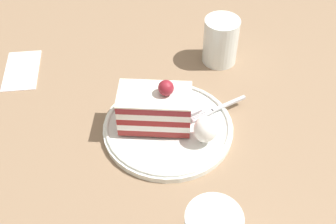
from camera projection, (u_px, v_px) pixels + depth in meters
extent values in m
plane|color=#876B50|center=(154.00, 131.00, 0.76)|extent=(2.40, 2.40, 0.00)
cylinder|color=white|center=(168.00, 128.00, 0.76)|extent=(0.23, 0.23, 0.01)
torus|color=white|center=(168.00, 125.00, 0.75)|extent=(0.22, 0.22, 0.01)
cube|color=maroon|center=(155.00, 119.00, 0.75)|extent=(0.14, 0.11, 0.01)
cube|color=white|center=(155.00, 114.00, 0.74)|extent=(0.14, 0.11, 0.01)
cube|color=maroon|center=(155.00, 109.00, 0.73)|extent=(0.14, 0.11, 0.01)
cube|color=white|center=(155.00, 104.00, 0.72)|extent=(0.14, 0.11, 0.01)
cube|color=maroon|center=(154.00, 98.00, 0.71)|extent=(0.14, 0.11, 0.01)
cube|color=white|center=(154.00, 95.00, 0.70)|extent=(0.14, 0.11, 0.00)
sphere|color=maroon|center=(166.00, 88.00, 0.69)|extent=(0.03, 0.03, 0.03)
ellipsoid|color=white|center=(206.00, 129.00, 0.71)|extent=(0.04, 0.04, 0.05)
cube|color=silver|center=(228.00, 103.00, 0.78)|extent=(0.07, 0.02, 0.00)
cube|color=silver|center=(209.00, 112.00, 0.77)|extent=(0.02, 0.01, 0.00)
cube|color=silver|center=(196.00, 115.00, 0.76)|extent=(0.03, 0.01, 0.00)
cube|color=silver|center=(197.00, 116.00, 0.76)|extent=(0.03, 0.01, 0.00)
cube|color=silver|center=(198.00, 117.00, 0.76)|extent=(0.03, 0.01, 0.00)
cube|color=silver|center=(200.00, 118.00, 0.75)|extent=(0.03, 0.01, 0.00)
cylinder|color=white|center=(221.00, 41.00, 0.86)|extent=(0.07, 0.07, 0.10)
cylinder|color=silver|center=(220.00, 50.00, 0.88)|extent=(0.06, 0.06, 0.05)
cube|color=white|center=(22.00, 70.00, 0.87)|extent=(0.09, 0.13, 0.00)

